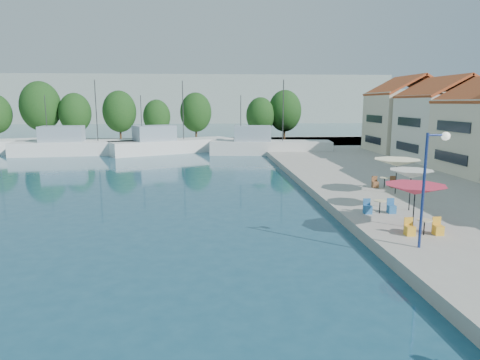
{
  "coord_description": "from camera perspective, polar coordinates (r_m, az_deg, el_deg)",
  "views": [
    {
      "loc": [
        -1.53,
        -2.83,
        6.83
      ],
      "look_at": [
        0.59,
        26.0,
        1.59
      ],
      "focal_mm": 32.0,
      "sensor_mm": 36.0,
      "label": 1
    }
  ],
  "objects": [
    {
      "name": "umbrella_cream",
      "position": [
        31.29,
        20.21,
        2.18
      ],
      "size": [
        3.18,
        3.18,
        2.42
      ],
      "color": "black",
      "rests_on": "quay_right"
    },
    {
      "name": "street_lamp",
      "position": [
        19.83,
        24.25,
        1.4
      ],
      "size": [
        1.04,
        0.36,
        5.03
      ],
      "rotation": [
        0.0,
        0.0,
        0.03
      ],
      "color": "navy",
      "rests_on": "quay_right"
    },
    {
      "name": "umbrella_white",
      "position": [
        26.67,
        21.88,
        0.73
      ],
      "size": [
        2.53,
        2.53,
        2.4
      ],
      "color": "black",
      "rests_on": "quay_right"
    },
    {
      "name": "cafe_table_02",
      "position": [
        25.69,
        18.12,
        -3.63
      ],
      "size": [
        1.82,
        0.7,
        0.76
      ],
      "color": "black",
      "rests_on": "quay_right"
    },
    {
      "name": "cafe_table_03",
      "position": [
        33.57,
        18.69,
        -0.47
      ],
      "size": [
        1.82,
        0.7,
        0.76
      ],
      "color": "black",
      "rests_on": "quay_right"
    },
    {
      "name": "quay_far",
      "position": [
        70.43,
        -9.5,
        4.81
      ],
      "size": [
        90.0,
        16.0,
        0.6
      ],
      "primitive_type": "cube",
      "color": "#9F988F",
      "rests_on": "ground"
    },
    {
      "name": "tree_02",
      "position": [
        79.85,
        -25.07,
        8.9
      ],
      "size": [
        6.62,
        6.62,
        9.79
      ],
      "color": "#3F2B19",
      "rests_on": "quay_far"
    },
    {
      "name": "hill_east",
      "position": [
        187.49,
        8.71,
        9.9
      ],
      "size": [
        140.0,
        40.0,
        12.0
      ],
      "primitive_type": "cube",
      "color": "#95A298",
      "rests_on": "ground"
    },
    {
      "name": "tree_06",
      "position": [
        74.79,
        -5.91,
        8.97
      ],
      "size": [
        5.39,
        5.39,
        7.98
      ],
      "color": "#3F2B19",
      "rests_on": "quay_far"
    },
    {
      "name": "building_06",
      "position": [
        59.59,
        21.39,
        8.29
      ],
      "size": [
        9.0,
        8.8,
        10.2
      ],
      "color": "beige",
      "rests_on": "quay_right"
    },
    {
      "name": "hill_west",
      "position": [
        165.3,
        -14.38,
        10.36
      ],
      "size": [
        180.0,
        40.0,
        16.0
      ],
      "primitive_type": "cube",
      "color": "#95A298",
      "rests_on": "ground"
    },
    {
      "name": "trawler_02",
      "position": [
        61.05,
        -20.48,
        4.21
      ],
      "size": [
        18.4,
        6.84,
        10.2
      ],
      "rotation": [
        0.0,
        0.0,
        0.12
      ],
      "color": "white",
      "rests_on": "ground"
    },
    {
      "name": "tree_03",
      "position": [
        78.02,
        -21.14,
        8.35
      ],
      "size": [
        5.32,
        5.32,
        7.87
      ],
      "color": "#3F2B19",
      "rests_on": "quay_far"
    },
    {
      "name": "building_05",
      "position": [
        51.61,
        25.67,
        7.52
      ],
      "size": [
        8.4,
        8.8,
        9.7
      ],
      "color": "silver",
      "rests_on": "quay_right"
    },
    {
      "name": "tree_07",
      "position": [
        73.1,
        2.73,
        8.61
      ],
      "size": [
        4.83,
        4.83,
        7.16
      ],
      "color": "#3F2B19",
      "rests_on": "quay_far"
    },
    {
      "name": "tree_04",
      "position": [
        75.69,
        -15.77,
        8.78
      ],
      "size": [
        5.58,
        5.58,
        8.27
      ],
      "color": "#3F2B19",
      "rests_on": "quay_far"
    },
    {
      "name": "umbrella_pink",
      "position": [
        22.98,
        22.33,
        -1.2
      ],
      "size": [
        3.04,
        3.04,
        2.22
      ],
      "color": "black",
      "rests_on": "quay_right"
    },
    {
      "name": "tree_08",
      "position": [
        74.52,
        5.98,
        9.15
      ],
      "size": [
        5.67,
        5.67,
        8.4
      ],
      "color": "#3F2B19",
      "rests_on": "quay_far"
    },
    {
      "name": "cafe_table_01",
      "position": [
        22.3,
        23.32,
        -6.05
      ],
      "size": [
        1.82,
        0.7,
        0.76
      ],
      "color": "black",
      "rests_on": "quay_right"
    },
    {
      "name": "trawler_04",
      "position": [
        57.64,
        3.68,
        4.51
      ],
      "size": [
        16.36,
        5.84,
        10.2
      ],
      "rotation": [
        0.0,
        0.0,
        -0.11
      ],
      "color": "silver",
      "rests_on": "ground"
    },
    {
      "name": "tree_05",
      "position": [
        74.21,
        -11.04,
        8.29
      ],
      "size": [
        4.58,
        4.58,
        6.78
      ],
      "color": "#3F2B19",
      "rests_on": "quay_far"
    },
    {
      "name": "trawler_03",
      "position": [
        59.99,
        -9.4,
        4.62
      ],
      "size": [
        17.24,
        11.68,
        10.2
      ],
      "rotation": [
        0.0,
        0.0,
        0.47
      ],
      "color": "silver",
      "rests_on": "ground"
    }
  ]
}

